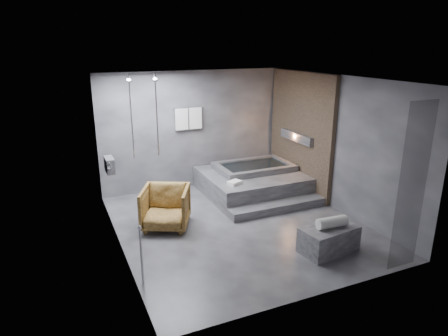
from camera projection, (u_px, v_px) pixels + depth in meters
name	position (u px, v px, depth m)	size (l,w,h in m)	color
room	(252.00, 134.00, 7.64)	(5.00, 5.04, 2.82)	#2E2E30
tub_deck	(252.00, 183.00, 9.40)	(2.20, 2.00, 0.50)	#333335
tub_step	(278.00, 207.00, 8.41)	(2.20, 0.36, 0.18)	#333335
concrete_bench	(329.00, 239.00, 6.77)	(0.98, 0.54, 0.44)	#37373A
driftwood_chair	(166.00, 208.00, 7.60)	(0.86, 0.88, 0.80)	#4B3212
rolled_towel	(332.00, 222.00, 6.67)	(0.19, 0.19, 0.53)	silver
deck_towel	(235.00, 183.00, 8.55)	(0.28, 0.21, 0.08)	white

